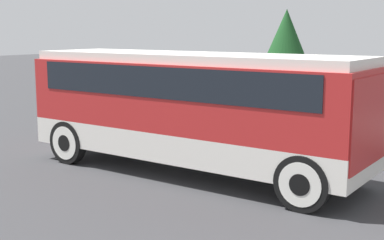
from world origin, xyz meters
name	(u,v)px	position (x,y,z in m)	size (l,w,h in m)	color
ground_plane	(192,173)	(0.00, 0.00, 0.00)	(120.00, 120.00, 0.00)	#38383A
tour_bus	(195,102)	(0.10, 0.00, 1.86)	(9.04, 2.64, 3.08)	silver
parked_car_mid	(199,104)	(-4.54, 6.92, 0.66)	(4.08, 1.79, 1.32)	#BCBCC1
parked_car_far	(289,103)	(-1.53, 9.07, 0.70)	(4.06, 1.92, 1.39)	black
tree_left	(286,33)	(-8.68, 23.65, 3.45)	(2.76, 2.76, 5.11)	brown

